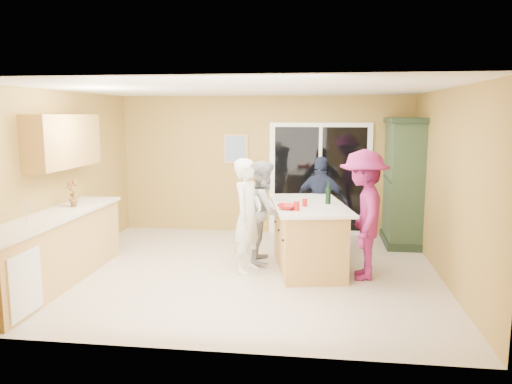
# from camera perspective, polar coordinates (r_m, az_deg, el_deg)

# --- Properties ---
(floor) EXTENTS (5.50, 5.50, 0.00)m
(floor) POSITION_cam_1_polar(r_m,az_deg,el_deg) (7.33, -1.28, -9.01)
(floor) COLOR beige
(floor) RESTS_ON ground
(ceiling) EXTENTS (5.50, 5.00, 0.10)m
(ceiling) POSITION_cam_1_polar(r_m,az_deg,el_deg) (6.99, -1.35, 11.73)
(ceiling) COLOR white
(ceiling) RESTS_ON wall_back
(wall_back) EXTENTS (5.50, 0.10, 2.60)m
(wall_back) POSITION_cam_1_polar(r_m,az_deg,el_deg) (9.50, 0.99, 3.12)
(wall_back) COLOR tan
(wall_back) RESTS_ON ground
(wall_front) EXTENTS (5.50, 0.10, 2.60)m
(wall_front) POSITION_cam_1_polar(r_m,az_deg,el_deg) (4.62, -6.05, -3.04)
(wall_front) COLOR tan
(wall_front) RESTS_ON ground
(wall_left) EXTENTS (0.10, 5.00, 2.60)m
(wall_left) POSITION_cam_1_polar(r_m,az_deg,el_deg) (7.94, -21.34, 1.38)
(wall_left) COLOR tan
(wall_left) RESTS_ON ground
(wall_right) EXTENTS (0.10, 5.00, 2.60)m
(wall_right) POSITION_cam_1_polar(r_m,az_deg,el_deg) (7.16, 20.99, 0.65)
(wall_right) COLOR tan
(wall_right) RESTS_ON ground
(left_cabinet_run) EXTENTS (0.65, 3.05, 1.24)m
(left_cabinet_run) POSITION_cam_1_polar(r_m,az_deg,el_deg) (7.05, -22.89, -6.54)
(left_cabinet_run) COLOR tan
(left_cabinet_run) RESTS_ON floor
(upper_cabinets) EXTENTS (0.35, 1.60, 0.75)m
(upper_cabinets) POSITION_cam_1_polar(r_m,az_deg,el_deg) (7.63, -21.15, 5.45)
(upper_cabinets) COLOR tan
(upper_cabinets) RESTS_ON wall_left
(sliding_door) EXTENTS (1.90, 0.07, 2.10)m
(sliding_door) POSITION_cam_1_polar(r_m,az_deg,el_deg) (9.44, 7.31, 1.48)
(sliding_door) COLOR white
(sliding_door) RESTS_ON floor
(framed_picture) EXTENTS (0.46, 0.04, 0.56)m
(framed_picture) POSITION_cam_1_polar(r_m,az_deg,el_deg) (9.53, -2.32, 4.94)
(framed_picture) COLOR tan
(framed_picture) RESTS_ON wall_back
(kitchen_island) EXTENTS (1.32, 2.00, 0.97)m
(kitchen_island) POSITION_cam_1_polar(r_m,az_deg,el_deg) (7.38, 5.97, -5.27)
(kitchen_island) COLOR tan
(kitchen_island) RESTS_ON floor
(green_hutch) EXTENTS (0.63, 1.20, 2.20)m
(green_hutch) POSITION_cam_1_polar(r_m,az_deg,el_deg) (8.99, 16.51, 0.95)
(green_hutch) COLOR #1E3021
(green_hutch) RESTS_ON floor
(woman_white) EXTENTS (0.55, 0.68, 1.64)m
(woman_white) POSITION_cam_1_polar(r_m,az_deg,el_deg) (7.11, -0.96, -2.75)
(woman_white) COLOR white
(woman_white) RESTS_ON floor
(woman_grey) EXTENTS (0.62, 0.78, 1.56)m
(woman_grey) POSITION_cam_1_polar(r_m,az_deg,el_deg) (7.63, 0.90, -2.25)
(woman_grey) COLOR #949496
(woman_grey) RESTS_ON floor
(woman_navy) EXTENTS (0.99, 0.61, 1.57)m
(woman_navy) POSITION_cam_1_polar(r_m,az_deg,el_deg) (8.34, 7.46, -1.34)
(woman_navy) COLOR #1B263D
(woman_navy) RESTS_ON floor
(woman_magenta) EXTENTS (0.70, 1.18, 1.78)m
(woman_magenta) POSITION_cam_1_polar(r_m,az_deg,el_deg) (6.98, 12.17, -2.55)
(woman_magenta) COLOR #8A1E67
(woman_magenta) RESTS_ON floor
(serving_bowl) EXTENTS (0.34, 0.34, 0.07)m
(serving_bowl) POSITION_cam_1_polar(r_m,az_deg,el_deg) (6.81, 3.59, -1.70)
(serving_bowl) COLOR #A71512
(serving_bowl) RESTS_ON kitchen_island
(tulip_vase) EXTENTS (0.24, 0.19, 0.40)m
(tulip_vase) POSITION_cam_1_polar(r_m,az_deg,el_deg) (7.59, -20.22, -0.11)
(tulip_vase) COLOR #B01120
(tulip_vase) RESTS_ON left_cabinet_run
(tumbler_near) EXTENTS (0.11, 0.11, 0.12)m
(tumbler_near) POSITION_cam_1_polar(r_m,az_deg,el_deg) (6.73, 4.66, -1.61)
(tumbler_near) COLOR #A71512
(tumbler_near) RESTS_ON kitchen_island
(tumbler_far) EXTENTS (0.10, 0.10, 0.11)m
(tumbler_far) POSITION_cam_1_polar(r_m,az_deg,el_deg) (7.04, 5.59, -1.21)
(tumbler_far) COLOR #A71512
(tumbler_far) RESTS_ON kitchen_island
(wine_bottle) EXTENTS (0.08, 0.08, 0.33)m
(wine_bottle) POSITION_cam_1_polar(r_m,az_deg,el_deg) (7.26, 8.24, -0.35)
(wine_bottle) COLOR black
(wine_bottle) RESTS_ON kitchen_island
(white_plate) EXTENTS (0.29, 0.29, 0.02)m
(white_plate) POSITION_cam_1_polar(r_m,az_deg,el_deg) (6.96, 3.45, -1.68)
(white_plate) COLOR silver
(white_plate) RESTS_ON kitchen_island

